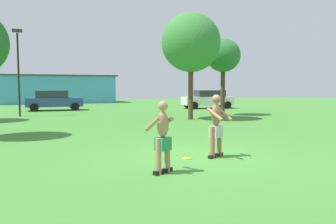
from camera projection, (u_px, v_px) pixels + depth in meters
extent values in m
plane|color=#428433|center=(204.00, 156.00, 9.51)|extent=(80.00, 80.00, 0.00)
cube|color=black|center=(219.00, 154.00, 9.51)|extent=(0.28, 0.22, 0.09)
cylinder|color=#936647|center=(219.00, 141.00, 9.48)|extent=(0.13, 0.13, 0.86)
cube|color=black|center=(212.00, 157.00, 9.23)|extent=(0.28, 0.22, 0.09)
cylinder|color=#936647|center=(212.00, 143.00, 9.20)|extent=(0.13, 0.13, 0.86)
cube|color=#B7B7BC|center=(216.00, 132.00, 9.32)|extent=(0.43, 0.38, 0.31)
ellipsoid|color=#936647|center=(216.00, 115.00, 9.28)|extent=(0.41, 0.36, 0.62)
cylinder|color=#936647|center=(224.00, 113.00, 9.40)|extent=(0.32, 0.53, 0.40)
cylinder|color=#936647|center=(215.00, 114.00, 9.04)|extent=(0.24, 0.57, 0.34)
sphere|color=#936647|center=(216.00, 99.00, 9.25)|extent=(0.24, 0.24, 0.24)
cube|color=black|center=(158.00, 172.00, 7.53)|extent=(0.28, 0.22, 0.09)
cylinder|color=tan|center=(158.00, 156.00, 7.50)|extent=(0.13, 0.13, 0.81)
cube|color=black|center=(167.00, 170.00, 7.77)|extent=(0.28, 0.22, 0.09)
cylinder|color=tan|center=(167.00, 154.00, 7.74)|extent=(0.13, 0.13, 0.81)
cube|color=#28844C|center=(163.00, 144.00, 7.60)|extent=(0.40, 0.37, 0.29)
ellipsoid|color=tan|center=(163.00, 124.00, 7.57)|extent=(0.38, 0.34, 0.59)
cylinder|color=tan|center=(153.00, 123.00, 7.46)|extent=(0.27, 0.51, 0.39)
cylinder|color=tan|center=(166.00, 122.00, 7.80)|extent=(0.20, 0.56, 0.27)
sphere|color=tan|center=(163.00, 106.00, 7.54)|extent=(0.22, 0.22, 0.22)
cylinder|color=yellow|center=(187.00, 159.00, 9.13)|extent=(0.24, 0.24, 0.03)
cube|color=#2D478C|center=(55.00, 102.00, 27.20)|extent=(4.35, 1.92, 0.70)
cube|color=#282D33|center=(52.00, 94.00, 27.08)|extent=(2.45, 1.65, 0.56)
cylinder|color=black|center=(73.00, 105.00, 28.58)|extent=(0.65, 0.24, 0.64)
cylinder|color=black|center=(75.00, 107.00, 26.90)|extent=(0.65, 0.24, 0.64)
cylinder|color=black|center=(35.00, 106.00, 27.55)|extent=(0.65, 0.24, 0.64)
cylinder|color=black|center=(34.00, 107.00, 25.87)|extent=(0.65, 0.24, 0.64)
cube|color=white|center=(207.00, 101.00, 29.69)|extent=(4.48, 2.30, 0.70)
cube|color=#282D33|center=(209.00, 93.00, 29.69)|extent=(2.58, 1.86, 0.56)
cylinder|color=black|center=(194.00, 106.00, 28.46)|extent=(0.66, 0.29, 0.64)
cylinder|color=black|center=(188.00, 104.00, 30.20)|extent=(0.66, 0.29, 0.64)
cylinder|color=black|center=(227.00, 105.00, 29.23)|extent=(0.66, 0.29, 0.64)
cylinder|color=black|center=(219.00, 104.00, 30.97)|extent=(0.66, 0.29, 0.64)
cylinder|color=black|center=(19.00, 75.00, 21.70)|extent=(0.12, 0.12, 5.29)
cube|color=#333338|center=(17.00, 31.00, 21.49)|extent=(0.60, 0.24, 0.20)
cube|color=#4C9ED1|center=(55.00, 90.00, 39.15)|extent=(12.98, 5.23, 3.03)
cube|color=#3F3F44|center=(55.00, 76.00, 39.03)|extent=(13.50, 5.44, 0.16)
cylinder|color=#4C3823|center=(223.00, 91.00, 22.67)|extent=(0.29, 0.29, 3.21)
ellipsoid|color=#2D7033|center=(223.00, 55.00, 22.49)|extent=(2.28, 2.28, 2.20)
cylinder|color=#4C3823|center=(191.00, 91.00, 19.87)|extent=(0.29, 0.29, 3.27)
ellipsoid|color=#387F38|center=(191.00, 42.00, 19.65)|extent=(3.40, 3.40, 3.40)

